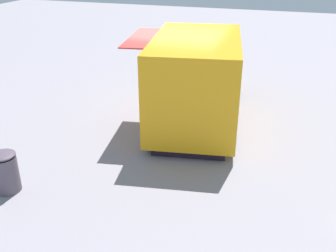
{
  "coord_description": "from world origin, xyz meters",
  "views": [
    {
      "loc": [
        -9.69,
        -2.97,
        4.29
      ],
      "look_at": [
        -2.71,
        -0.7,
        0.84
      ],
      "focal_mm": 41.13,
      "sensor_mm": 36.0,
      "label": 1
    }
  ],
  "objects": [
    {
      "name": "food_truck",
      "position": [
        -0.15,
        -0.68,
        1.11
      ],
      "size": [
        5.54,
        3.11,
        2.31
      ],
      "color": "#F7A615",
      "rests_on": "ground_plane"
    },
    {
      "name": "ground_plane",
      "position": [
        0.0,
        0.0,
        0.0
      ],
      "size": [
        40.0,
        40.0,
        0.0
      ],
      "primitive_type": "plane",
      "color": "#958E98"
    },
    {
      "name": "trash_bin",
      "position": [
        -4.74,
        1.88,
        0.42
      ],
      "size": [
        0.49,
        0.49,
        0.82
      ],
      "color": "#5A505D",
      "rests_on": "ground_plane"
    }
  ]
}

